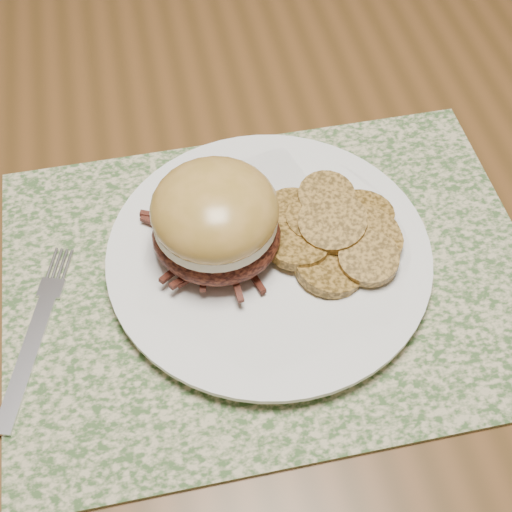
{
  "coord_description": "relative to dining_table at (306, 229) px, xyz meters",
  "views": [
    {
      "loc": [
        -0.14,
        -0.44,
        1.26
      ],
      "look_at": [
        -0.08,
        -0.11,
        0.79
      ],
      "focal_mm": 50.0,
      "sensor_mm": 36.0,
      "label": 1
    }
  ],
  "objects": [
    {
      "name": "dining_table",
      "position": [
        0.0,
        0.0,
        0.0
      ],
      "size": [
        1.5,
        0.9,
        0.75
      ],
      "color": "brown",
      "rests_on": "ground"
    },
    {
      "name": "placemat",
      "position": [
        -0.06,
        -0.11,
        0.08
      ],
      "size": [
        0.45,
        0.33,
        0.0
      ],
      "primitive_type": "cube",
      "color": "#3E5D2F",
      "rests_on": "dining_table"
    },
    {
      "name": "fork",
      "position": [
        -0.26,
        -0.12,
        0.09
      ],
      "size": [
        0.07,
        0.17,
        0.0
      ],
      "rotation": [
        0.0,
        0.0,
        -0.32
      ],
      "color": "silver",
      "rests_on": "placemat"
    },
    {
      "name": "ground",
      "position": [
        0.0,
        0.0,
        -0.67
      ],
      "size": [
        3.5,
        3.5,
        0.0
      ],
      "primitive_type": "plane",
      "color": "brown",
      "rests_on": "ground"
    },
    {
      "name": "roasted_potatoes",
      "position": [
        -0.0,
        -0.09,
        0.11
      ],
      "size": [
        0.14,
        0.14,
        0.03
      ],
      "color": "olive",
      "rests_on": "dinner_plate"
    },
    {
      "name": "dinner_plate",
      "position": [
        -0.06,
        -0.09,
        0.09
      ],
      "size": [
        0.26,
        0.26,
        0.02
      ],
      "primitive_type": "cylinder",
      "color": "white",
      "rests_on": "placemat"
    },
    {
      "name": "pork_sandwich",
      "position": [
        -0.1,
        -0.08,
        0.14
      ],
      "size": [
        0.14,
        0.14,
        0.08
      ],
      "rotation": [
        0.0,
        0.0,
        -0.42
      ],
      "color": "black",
      "rests_on": "dinner_plate"
    }
  ]
}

